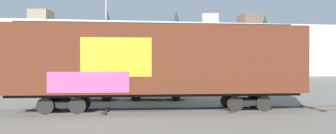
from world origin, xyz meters
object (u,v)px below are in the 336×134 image
(freight_car, at_px, (157,61))
(flagpole, at_px, (106,30))
(parked_car_green, at_px, (156,89))
(parked_car_silver, at_px, (86,89))

(freight_car, distance_m, flagpole, 11.88)
(flagpole, relative_size, parked_car_green, 2.16)
(freight_car, height_order, parked_car_silver, freight_car)
(flagpole, height_order, parked_car_green, flagpole)
(flagpole, bearing_deg, parked_car_green, -51.40)
(freight_car, relative_size, parked_car_green, 3.65)
(parked_car_green, bearing_deg, parked_car_silver, 175.82)
(parked_car_silver, relative_size, parked_car_green, 1.06)
(flagpole, relative_size, parked_car_silver, 2.04)
(flagpole, distance_m, parked_car_green, 8.49)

